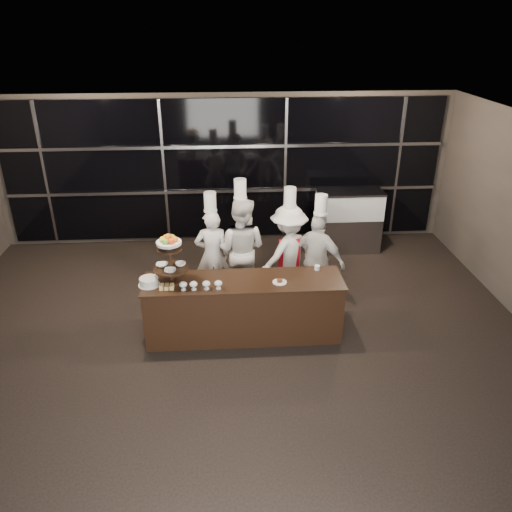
{
  "coord_description": "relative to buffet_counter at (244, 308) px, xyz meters",
  "views": [
    {
      "loc": [
        -0.04,
        -4.76,
        4.3
      ],
      "look_at": [
        0.4,
        1.74,
        1.15
      ],
      "focal_mm": 35.0,
      "sensor_mm": 36.0,
      "label": 1
    }
  ],
  "objects": [
    {
      "name": "room",
      "position": [
        -0.2,
        -1.44,
        1.03
      ],
      "size": [
        10.0,
        10.0,
        10.0
      ],
      "color": "black",
      "rests_on": "ground"
    },
    {
      "name": "chef_a",
      "position": [
        -0.46,
        1.15,
        0.34
      ],
      "size": [
        0.58,
        0.4,
        1.85
      ],
      "color": "silver",
      "rests_on": "ground"
    },
    {
      "name": "chef_d",
      "position": [
        1.22,
        0.82,
        0.34
      ],
      "size": [
        0.97,
        0.87,
        1.88
      ],
      "color": "silver",
      "rests_on": "ground"
    },
    {
      "name": "buffet_counter",
      "position": [
        0.0,
        0.0,
        0.0
      ],
      "size": [
        2.84,
        0.74,
        0.92
      ],
      "color": "black",
      "rests_on": "ground"
    },
    {
      "name": "window_wall",
      "position": [
        -0.2,
        3.5,
        1.04
      ],
      "size": [
        8.6,
        0.1,
        2.8
      ],
      "color": "black",
      "rests_on": "ground"
    },
    {
      "name": "pastry_squares",
      "position": [
        -1.06,
        -0.16,
        0.48
      ],
      "size": [
        0.19,
        0.13,
        0.05
      ],
      "color": "#E0BD6D",
      "rests_on": "buffet_counter"
    },
    {
      "name": "display_case",
      "position": [
        2.21,
        2.86,
        0.22
      ],
      "size": [
        1.28,
        0.56,
        1.24
      ],
      "color": "#A5A5AA",
      "rests_on": "ground"
    },
    {
      "name": "layer_cake",
      "position": [
        -1.31,
        -0.05,
        0.51
      ],
      "size": [
        0.3,
        0.3,
        0.11
      ],
      "color": "white",
      "rests_on": "buffet_counter"
    },
    {
      "name": "chef_c",
      "position": [
        0.78,
        1.07,
        0.36
      ],
      "size": [
        1.21,
        1.07,
        1.92
      ],
      "color": "white",
      "rests_on": "ground"
    },
    {
      "name": "small_plate",
      "position": [
        0.51,
        -0.1,
        0.47
      ],
      "size": [
        0.2,
        0.2,
        0.05
      ],
      "color": "white",
      "rests_on": "buffet_counter"
    },
    {
      "name": "display_stand",
      "position": [
        -1.0,
        -0.0,
        0.87
      ],
      "size": [
        0.48,
        0.48,
        0.74
      ],
      "color": "black",
      "rests_on": "buffet_counter"
    },
    {
      "name": "chef_b",
      "position": [
        0.01,
        1.13,
        0.42
      ],
      "size": [
        1.02,
        0.9,
        2.05
      ],
      "color": "white",
      "rests_on": "ground"
    },
    {
      "name": "compotes",
      "position": [
        -0.6,
        -0.22,
        0.54
      ],
      "size": [
        0.59,
        0.11,
        0.12
      ],
      "color": "silver",
      "rests_on": "buffet_counter"
    },
    {
      "name": "chef_cup",
      "position": [
        1.1,
        0.25,
        0.49
      ],
      "size": [
        0.08,
        0.08,
        0.07
      ],
      "primitive_type": "cylinder",
      "color": "white",
      "rests_on": "buffet_counter"
    }
  ]
}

